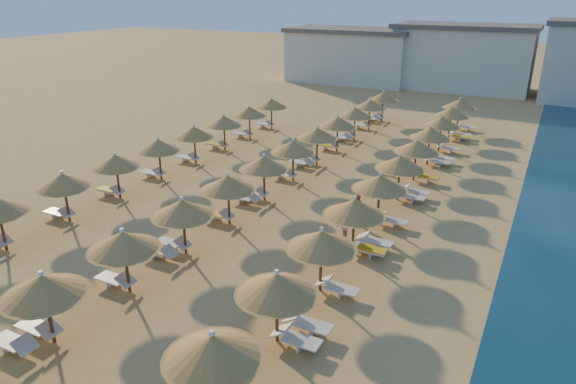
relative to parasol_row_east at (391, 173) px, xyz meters
The scene contains 8 objects.
ground 8.32m from the parasol_row_east, 119.70° to the right, with size 220.00×220.00×0.00m, color tan.
hotel_blocks 38.05m from the parasol_row_east, 92.08° to the left, with size 44.97×9.97×8.10m.
parasol_row_east is the anchor object (origin of this frame).
parasol_row_west 6.51m from the parasol_row_east, behind, with size 2.76×41.03×2.68m.
parasol_row_inland 13.84m from the parasol_row_east, behind, with size 2.76×27.12×2.68m.
loungers 5.62m from the parasol_row_east, behind, with size 16.91×38.93×0.66m.
beachgoer_b 4.68m from the parasol_row_east, 100.54° to the right, with size 0.74×0.58×1.52m, color tan.
beachgoer_c 2.83m from the parasol_row_east, 110.10° to the right, with size 0.96×0.40×1.64m, color tan.
Camera 1 is at (10.80, -17.48, 10.85)m, focal length 32.00 mm.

